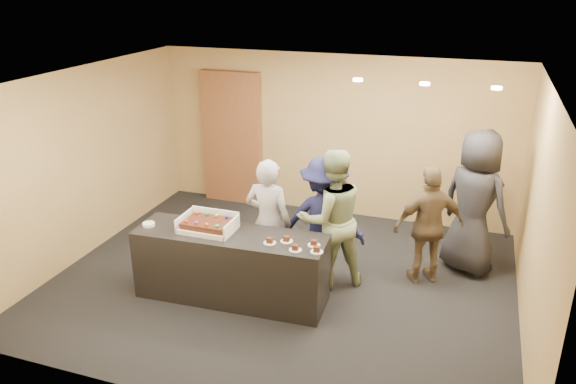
# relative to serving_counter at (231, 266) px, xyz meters

# --- Properties ---
(room) EXTENTS (6.04, 6.00, 2.70)m
(room) POSITION_rel_serving_counter_xyz_m (0.47, 0.62, 0.90)
(room) COLOR black
(room) RESTS_ON ground
(serving_counter) EXTENTS (2.43, 0.81, 0.90)m
(serving_counter) POSITION_rel_serving_counter_xyz_m (0.00, 0.00, 0.00)
(serving_counter) COLOR black
(serving_counter) RESTS_ON floor
(storage_cabinet) EXTENTS (1.07, 0.15, 2.34)m
(storage_cabinet) POSITION_rel_serving_counter_xyz_m (-1.33, 3.03, 0.72)
(storage_cabinet) COLOR brown
(storage_cabinet) RESTS_ON floor
(cake_box) EXTENTS (0.67, 0.46, 0.20)m
(cake_box) POSITION_rel_serving_counter_xyz_m (-0.30, 0.02, 0.50)
(cake_box) COLOR white
(cake_box) RESTS_ON serving_counter
(sheet_cake) EXTENTS (0.57, 0.39, 0.11)m
(sheet_cake) POSITION_rel_serving_counter_xyz_m (-0.30, -0.00, 0.55)
(sheet_cake) COLOR #32150B
(sheet_cake) RESTS_ON cake_box
(plate_stack) EXTENTS (0.16, 0.16, 0.04)m
(plate_stack) POSITION_rel_serving_counter_xyz_m (-1.07, -0.12, 0.47)
(plate_stack) COLOR white
(plate_stack) RESTS_ON serving_counter
(slice_a) EXTENTS (0.15, 0.15, 0.07)m
(slice_a) POSITION_rel_serving_counter_xyz_m (0.55, -0.08, 0.47)
(slice_a) COLOR white
(slice_a) RESTS_ON serving_counter
(slice_b) EXTENTS (0.15, 0.15, 0.07)m
(slice_b) POSITION_rel_serving_counter_xyz_m (0.73, 0.03, 0.47)
(slice_b) COLOR white
(slice_b) RESTS_ON serving_counter
(slice_c) EXTENTS (0.15, 0.15, 0.07)m
(slice_c) POSITION_rel_serving_counter_xyz_m (0.90, -0.15, 0.47)
(slice_c) COLOR white
(slice_c) RESTS_ON serving_counter
(slice_d) EXTENTS (0.15, 0.15, 0.07)m
(slice_d) POSITION_rel_serving_counter_xyz_m (1.06, 0.04, 0.47)
(slice_d) COLOR white
(slice_d) RESTS_ON serving_counter
(slice_e) EXTENTS (0.15, 0.15, 0.07)m
(slice_e) POSITION_rel_serving_counter_xyz_m (1.14, -0.12, 0.47)
(slice_e) COLOR white
(slice_e) RESTS_ON serving_counter
(person_server_grey) EXTENTS (0.64, 0.43, 1.72)m
(person_server_grey) POSITION_rel_serving_counter_xyz_m (0.30, 0.55, 0.41)
(person_server_grey) COLOR #9E9EA3
(person_server_grey) RESTS_ON floor
(person_sage_man) EXTENTS (1.15, 1.09, 1.87)m
(person_sage_man) POSITION_rel_serving_counter_xyz_m (1.08, 0.77, 0.48)
(person_sage_man) COLOR gray
(person_sage_man) RESTS_ON floor
(person_navy_man) EXTENTS (1.16, 0.74, 1.72)m
(person_navy_man) POSITION_rel_serving_counter_xyz_m (0.94, 0.87, 0.41)
(person_navy_man) COLOR #17183F
(person_navy_man) RESTS_ON floor
(person_brown_extra) EXTENTS (1.02, 0.79, 1.62)m
(person_brown_extra) POSITION_rel_serving_counter_xyz_m (2.27, 1.25, 0.36)
(person_brown_extra) COLOR brown
(person_brown_extra) RESTS_ON floor
(person_dark_suit) EXTENTS (1.18, 1.07, 2.02)m
(person_dark_suit) POSITION_rel_serving_counter_xyz_m (2.81, 1.76, 0.56)
(person_dark_suit) COLOR #222227
(person_dark_suit) RESTS_ON floor
(ceiling_spotlights) EXTENTS (1.72, 0.12, 0.03)m
(ceiling_spotlights) POSITION_rel_serving_counter_xyz_m (2.07, 1.12, 2.22)
(ceiling_spotlights) COLOR #FFEAC6
(ceiling_spotlights) RESTS_ON ceiling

